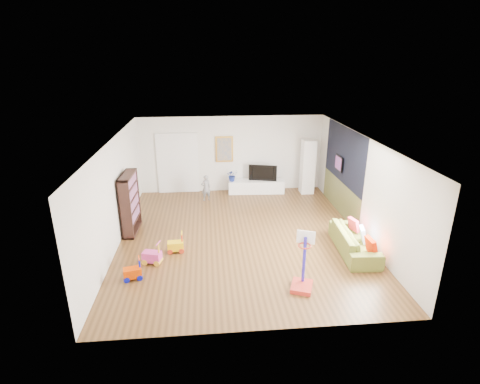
{
  "coord_description": "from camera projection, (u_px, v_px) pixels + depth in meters",
  "views": [
    {
      "loc": [
        -0.89,
        -9.17,
        4.71
      ],
      "look_at": [
        0.0,
        0.4,
        1.15
      ],
      "focal_mm": 28.0,
      "sensor_mm": 36.0,
      "label": 1
    }
  ],
  "objects": [
    {
      "name": "pillow_left",
      "position": [
        371.0,
        246.0,
        8.79
      ],
      "size": [
        0.13,
        0.41,
        0.4
      ],
      "primitive_type": "cube",
      "rotation": [
        0.0,
        0.0,
        0.06
      ],
      "color": "red",
      "rests_on": "sofa"
    },
    {
      "name": "child",
      "position": [
        206.0,
        188.0,
        12.64
      ],
      "size": [
        0.38,
        0.32,
        0.9
      ],
      "primitive_type": "imported",
      "rotation": [
        0.0,
        0.0,
        3.49
      ],
      "color": "slate",
      "rests_on": "ground"
    },
    {
      "name": "artwork_right",
      "position": [
        339.0,
        163.0,
        11.51
      ],
      "size": [
        0.04,
        0.56,
        0.46
      ],
      "primitive_type": "cube",
      "color": "#7F3F8C",
      "rests_on": "wall_right"
    },
    {
      "name": "tv",
      "position": [
        263.0,
        172.0,
        13.32
      ],
      "size": [
        1.0,
        0.37,
        0.57
      ],
      "primitive_type": "imported",
      "rotation": [
        0.0,
        0.0,
        -0.25
      ],
      "color": "black",
      "rests_on": "media_console"
    },
    {
      "name": "tall_cabinet",
      "position": [
        308.0,
        167.0,
        13.2
      ],
      "size": [
        0.45,
        0.45,
        1.93
      ],
      "primitive_type": "cube",
      "rotation": [
        0.0,
        0.0,
        0.01
      ],
      "color": "white",
      "rests_on": "ground"
    },
    {
      "name": "wall_front",
      "position": [
        263.0,
        266.0,
        6.3
      ],
      "size": [
        6.5,
        0.0,
        2.7
      ],
      "primitive_type": "cube",
      "color": "silver",
      "rests_on": "ground"
    },
    {
      "name": "doorway",
      "position": [
        178.0,
        164.0,
        13.21
      ],
      "size": [
        1.45,
        0.06,
        2.1
      ],
      "primitive_type": "cube",
      "color": "white",
      "rests_on": "ground"
    },
    {
      "name": "wall_left",
      "position": [
        115.0,
        194.0,
        9.52
      ],
      "size": [
        0.0,
        7.5,
        2.7
      ],
      "primitive_type": "cube",
      "color": "silver",
      "rests_on": "ground"
    },
    {
      "name": "vase_plant",
      "position": [
        232.0,
        175.0,
        13.22
      ],
      "size": [
        0.41,
        0.36,
        0.42
      ],
      "primitive_type": "imported",
      "rotation": [
        0.0,
        0.0,
        0.08
      ],
      "color": "navy",
      "rests_on": "media_console"
    },
    {
      "name": "basketball_hoop",
      "position": [
        303.0,
        262.0,
        7.77
      ],
      "size": [
        0.6,
        0.66,
        1.28
      ],
      "primitive_type": "cube",
      "rotation": [
        0.0,
        0.0,
        -0.37
      ],
      "color": "#B62C21",
      "rests_on": "ground"
    },
    {
      "name": "ride_on_yellow",
      "position": [
        175.0,
        243.0,
        9.38
      ],
      "size": [
        0.41,
        0.26,
        0.53
      ],
      "primitive_type": "cube",
      "rotation": [
        0.0,
        0.0,
        0.05
      ],
      "color": "yellow",
      "rests_on": "ground"
    },
    {
      "name": "wall_right",
      "position": [
        361.0,
        186.0,
        10.09
      ],
      "size": [
        0.0,
        7.5,
        2.7
      ],
      "primitive_type": "cube",
      "color": "silver",
      "rests_on": "ground"
    },
    {
      "name": "navy_accent",
      "position": [
        344.0,
        155.0,
        11.22
      ],
      "size": [
        0.01,
        3.2,
        1.7
      ],
      "primitive_type": "cube",
      "color": "black",
      "rests_on": "wall_right"
    },
    {
      "name": "media_console",
      "position": [
        256.0,
        186.0,
        13.45
      ],
      "size": [
        2.01,
        0.6,
        0.46
      ],
      "primitive_type": "cube",
      "rotation": [
        0.0,
        0.0,
        -0.05
      ],
      "color": "white",
      "rests_on": "ground"
    },
    {
      "name": "floor",
      "position": [
        241.0,
        236.0,
        10.27
      ],
      "size": [
        6.5,
        7.5,
        0.0
      ],
      "primitive_type": "cube",
      "color": "brown",
      "rests_on": "ground"
    },
    {
      "name": "olive_wainscot",
      "position": [
        340.0,
        197.0,
        11.69
      ],
      "size": [
        0.01,
        3.2,
        1.0
      ],
      "primitive_type": "cube",
      "color": "brown",
      "rests_on": "wall_right"
    },
    {
      "name": "painting_back",
      "position": [
        224.0,
        149.0,
        13.18
      ],
      "size": [
        0.62,
        0.06,
        0.92
      ],
      "primitive_type": "cube",
      "color": "gold",
      "rests_on": "wall_back"
    },
    {
      "name": "ceiling",
      "position": [
        241.0,
        139.0,
        9.34
      ],
      "size": [
        6.5,
        7.5,
        0.0
      ],
      "primitive_type": "cube",
      "color": "white",
      "rests_on": "ground"
    },
    {
      "name": "wall_back",
      "position": [
        231.0,
        154.0,
        13.31
      ],
      "size": [
        6.5,
        0.0,
        2.7
      ],
      "primitive_type": "cube",
      "color": "silver",
      "rests_on": "ground"
    },
    {
      "name": "pillow_center",
      "position": [
        363.0,
        234.0,
        9.36
      ],
      "size": [
        0.19,
        0.39,
        0.38
      ],
      "primitive_type": "cube",
      "rotation": [
        0.0,
        0.0,
        -0.24
      ],
      "color": "white",
      "rests_on": "sofa"
    },
    {
      "name": "ride_on_pink",
      "position": [
        152.0,
        253.0,
        8.85
      ],
      "size": [
        0.48,
        0.37,
        0.57
      ],
      "primitive_type": "cube",
      "rotation": [
        0.0,
        0.0,
        -0.27
      ],
      "color": "#CE388F",
      "rests_on": "ground"
    },
    {
      "name": "pillow_right",
      "position": [
        354.0,
        225.0,
        9.9
      ],
      "size": [
        0.19,
        0.36,
        0.35
      ],
      "primitive_type": "cube",
      "rotation": [
        0.0,
        0.0,
        0.29
      ],
      "color": "#D42C45",
      "rests_on": "sofa"
    },
    {
      "name": "bookshelf",
      "position": [
        130.0,
        203.0,
        10.3
      ],
      "size": [
        0.34,
        1.16,
        1.68
      ],
      "primitive_type": "cube",
      "rotation": [
        0.0,
        0.0,
        -0.04
      ],
      "color": "#311A15",
      "rests_on": "ground"
    },
    {
      "name": "ride_on_orange",
      "position": [
        132.0,
        269.0,
        8.23
      ],
      "size": [
        0.43,
        0.32,
        0.52
      ],
      "primitive_type": "cube",
      "rotation": [
        0.0,
        0.0,
        0.22
      ],
      "color": "#D53C00",
      "rests_on": "ground"
    },
    {
      "name": "sofa",
      "position": [
        354.0,
        241.0,
        9.39
      ],
      "size": [
        0.9,
        2.04,
        0.58
      ],
      "primitive_type": "imported",
      "rotation": [
        0.0,
        0.0,
        1.51
      ],
      "color": "olive",
      "rests_on": "ground"
    }
  ]
}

